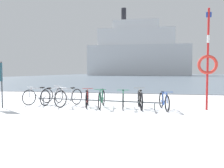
# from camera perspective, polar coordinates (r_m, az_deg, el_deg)

# --- Properties ---
(ground) EXTENTS (80.00, 132.00, 0.08)m
(ground) POSITION_cam_1_polar(r_m,az_deg,el_deg) (59.15, 9.09, 1.66)
(ground) COLOR white
(bike_rack) EXTENTS (5.55, 0.72, 0.31)m
(bike_rack) POSITION_cam_1_polar(r_m,az_deg,el_deg) (9.56, -4.40, -4.20)
(bike_rack) COLOR #4C5156
(bike_rack) RESTS_ON ground
(bicycle_0) EXTENTS (0.78, 1.50, 0.82)m
(bicycle_0) POSITION_cam_1_polar(r_m,az_deg,el_deg) (10.89, -18.19, -2.91)
(bicycle_0) COLOR black
(bicycle_0) RESTS_ON ground
(bicycle_1) EXTENTS (0.47, 1.79, 0.83)m
(bicycle_1) POSITION_cam_1_polar(r_m,az_deg,el_deg) (10.64, -14.85, -2.97)
(bicycle_1) COLOR black
(bicycle_1) RESTS_ON ground
(bicycle_2) EXTENTS (0.71, 1.66, 0.84)m
(bicycle_2) POSITION_cam_1_polar(r_m,az_deg,el_deg) (9.93, -10.85, -3.33)
(bicycle_2) COLOR black
(bicycle_2) RESTS_ON ground
(bicycle_3) EXTENTS (0.53, 1.59, 0.76)m
(bicycle_3) POSITION_cam_1_polar(r_m,az_deg,el_deg) (9.64, -6.33, -3.71)
(bicycle_3) COLOR black
(bicycle_3) RESTS_ON ground
(bicycle_4) EXTENTS (0.46, 1.75, 0.80)m
(bicycle_4) POSITION_cam_1_polar(r_m,az_deg,el_deg) (9.39, -2.64, -3.76)
(bicycle_4) COLOR black
(bicycle_4) RESTS_ON ground
(bicycle_5) EXTENTS (0.46, 1.63, 0.79)m
(bicycle_5) POSITION_cam_1_polar(r_m,az_deg,el_deg) (9.20, 2.84, -3.92)
(bicycle_5) COLOR black
(bicycle_5) RESTS_ON ground
(bicycle_6) EXTENTS (0.46, 1.65, 0.82)m
(bicycle_6) POSITION_cam_1_polar(r_m,az_deg,el_deg) (9.13, 7.15, -3.93)
(bicycle_6) COLOR black
(bicycle_6) RESTS_ON ground
(bicycle_7) EXTENTS (0.48, 1.60, 0.75)m
(bicycle_7) POSITION_cam_1_polar(r_m,az_deg,el_deg) (9.03, 13.07, -4.27)
(bicycle_7) COLOR black
(bicycle_7) RESTS_ON ground
(rescue_post) EXTENTS (0.75, 0.12, 3.92)m
(rescue_post) POSITION_cam_1_polar(r_m,az_deg,el_deg) (9.47, 23.11, 5.15)
(rescue_post) COLOR red
(rescue_post) RESTS_ON ground
(ferry_ship) EXTENTS (38.14, 11.10, 25.84)m
(ferry_ship) POSITION_cam_1_polar(r_m,az_deg,el_deg) (87.81, 6.50, 7.85)
(ferry_ship) COLOR silver
(ferry_ship) RESTS_ON ground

